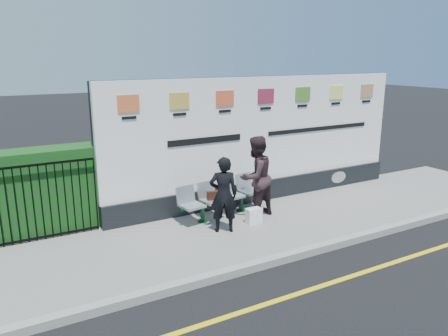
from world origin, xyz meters
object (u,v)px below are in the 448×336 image
Objects in this scene: woman_right at (256,177)px; billboard at (263,148)px; woman_left at (223,195)px; bench at (222,207)px.

billboard is at bearing -146.24° from woman_right.
woman_left is at bearing 6.45° from woman_right.
billboard reaches higher than woman_right.
bench is 1.00m from woman_right.
woman_right is at bearing -37.03° from bench.
billboard is 2.33m from woman_left.
bench is (-1.44, -0.58, -1.08)m from billboard.
billboard reaches higher than woman_left.
woman_left is (-0.39, -0.75, 0.56)m from bench.
woman_right is (-0.80, -0.92, -0.39)m from billboard.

